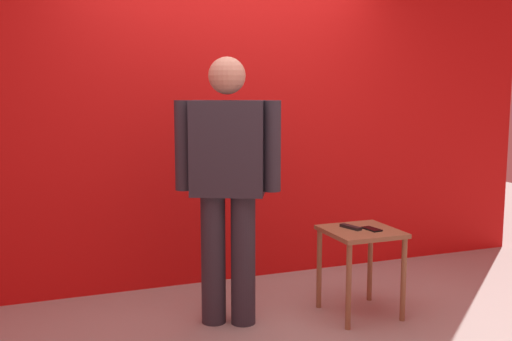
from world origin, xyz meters
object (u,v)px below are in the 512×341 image
(tv_remote, at_px, (351,227))
(standing_person, at_px, (228,177))
(cell_phone, at_px, (372,229))
(side_table, at_px, (361,245))

(tv_remote, bearing_deg, standing_person, 156.09)
(cell_phone, distance_m, tv_remote, 0.14)
(standing_person, relative_size, side_table, 2.92)
(side_table, distance_m, cell_phone, 0.13)
(standing_person, xyz_separation_m, tv_remote, (0.83, -0.13, -0.37))
(standing_person, bearing_deg, cell_phone, -12.37)
(side_table, distance_m, tv_remote, 0.14)
(side_table, bearing_deg, cell_phone, -29.12)
(side_table, xyz_separation_m, tv_remote, (-0.05, 0.05, 0.12))
(side_table, bearing_deg, tv_remote, 137.28)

